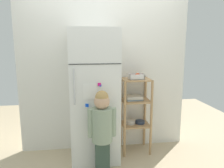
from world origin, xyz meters
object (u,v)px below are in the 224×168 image
refrigerator (95,96)px  pantry_shelf_unit (135,108)px  fruit_bin (137,77)px  child_standing (102,125)px

refrigerator → pantry_shelf_unit: (0.61, 0.11, -0.23)m
fruit_bin → pantry_shelf_unit: bearing=106.6°
child_standing → pantry_shelf_unit: pantry_shelf_unit is taller
child_standing → fruit_bin: 0.91m
pantry_shelf_unit → fruit_bin: (0.01, -0.02, 0.48)m
pantry_shelf_unit → fruit_bin: 0.48m
refrigerator → fruit_bin: refrigerator is taller
refrigerator → pantry_shelf_unit: refrigerator is taller
refrigerator → child_standing: refrigerator is taller
refrigerator → fruit_bin: (0.62, 0.10, 0.24)m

